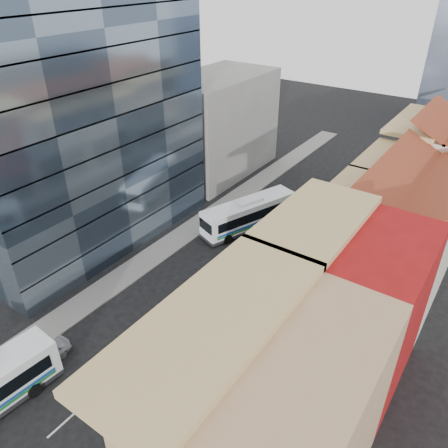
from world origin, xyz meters
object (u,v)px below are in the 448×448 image
Objects in this scene: shophouse_tan at (273,437)px; office_tower at (73,106)px; bus_left_far at (249,213)px; bus_right at (200,362)px; sedan_left at (43,357)px.

office_tower is (-31.00, 14.00, 9.00)m from shophouse_tan.
shophouse_tan is 1.16× the size of bus_left_far.
office_tower is 27.68m from bus_right.
bus_left_far is at bearing 91.09° from bus_right.
sedan_left is at bearing -176.24° from shophouse_tan.
bus_left_far is at bearing 39.36° from office_tower.
office_tower is at bearing 125.30° from sedan_left.
shophouse_tan is 10.47m from bus_right.
office_tower is 23.85m from sedan_left.
bus_right is at bearing -47.06° from bus_left_far.
bus_left_far is 2.74× the size of sedan_left.
bus_left_far is 22.51m from bus_right.
office_tower reaches higher than shophouse_tan.
sedan_left is (-11.00, -5.84, -1.18)m from bus_right.
shophouse_tan reaches higher than sedan_left.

